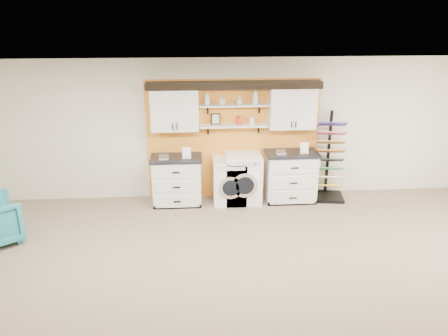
{
  "coord_description": "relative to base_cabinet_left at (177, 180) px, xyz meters",
  "views": [
    {
      "loc": [
        -0.76,
        -4.37,
        3.69
      ],
      "look_at": [
        -0.3,
        2.3,
        1.21
      ],
      "focal_mm": 35.0,
      "sensor_mm": 36.0,
      "label": 1
    }
  ],
  "objects": [
    {
      "name": "crown_molding",
      "position": [
        1.13,
        0.17,
        1.84
      ],
      "size": [
        3.3,
        0.41,
        0.13
      ],
      "color": "black",
      "rests_on": "wall_back"
    },
    {
      "name": "canister_red",
      "position": [
        1.23,
        0.16,
        1.14
      ],
      "size": [
        0.11,
        0.11,
        0.16
      ],
      "primitive_type": "cylinder",
      "color": "red",
      "rests_on": "shelf_lower"
    },
    {
      "name": "soap_bottle_b",
      "position": [
        0.9,
        0.16,
        1.54
      ],
      "size": [
        0.11,
        0.11,
        0.17
      ],
      "primitive_type": "imported",
      "rotation": [
        0.0,
        0.0,
        2.43
      ],
      "color": "silver",
      "rests_on": "shelf_upper"
    },
    {
      "name": "base_cabinet_left",
      "position": [
        0.0,
        0.0,
        0.0
      ],
      "size": [
        0.99,
        0.66,
        0.97
      ],
      "color": "white",
      "rests_on": "floor"
    },
    {
      "name": "upper_cabinet_right",
      "position": [
        2.26,
        0.15,
        1.4
      ],
      "size": [
        0.9,
        0.35,
        0.84
      ],
      "color": "white",
      "rests_on": "wall_back"
    },
    {
      "name": "soap_bottle_c",
      "position": [
        1.23,
        0.16,
        1.54
      ],
      "size": [
        0.15,
        0.15,
        0.15
      ],
      "primitive_type": "imported",
      "rotation": [
        0.0,
        0.0,
        5.05
      ],
      "color": "silver",
      "rests_on": "shelf_upper"
    },
    {
      "name": "soap_bottle_a",
      "position": [
        0.62,
        0.16,
        1.59
      ],
      "size": [
        0.12,
        0.12,
        0.26
      ],
      "primitive_type": "imported",
      "rotation": [
        0.0,
        0.0,
        3.32
      ],
      "color": "silver",
      "rests_on": "shelf_upper"
    },
    {
      "name": "shelf_upper",
      "position": [
        1.13,
        0.16,
        1.45
      ],
      "size": [
        1.32,
        0.28,
        0.03
      ],
      "primitive_type": "cube",
      "color": "white",
      "rests_on": "wall_back"
    },
    {
      "name": "wall_back",
      "position": [
        1.13,
        0.36,
        0.92
      ],
      "size": [
        10.0,
        0.0,
        10.0
      ],
      "primitive_type": "plane",
      "rotation": [
        1.57,
        0.0,
        0.0
      ],
      "color": "beige",
      "rests_on": "floor"
    },
    {
      "name": "floor",
      "position": [
        1.13,
        -3.64,
        -0.48
      ],
      "size": [
        10.0,
        10.0,
        0.0
      ],
      "primitive_type": "plane",
      "color": "#826B58",
      "rests_on": "ground"
    },
    {
      "name": "sample_rack",
      "position": [
        3.03,
        0.04,
        0.07
      ],
      "size": [
        0.72,
        0.63,
        1.79
      ],
      "rotation": [
        0.0,
        0.0,
        -0.14
      ],
      "color": "black",
      "rests_on": "floor"
    },
    {
      "name": "washer",
      "position": [
        1.03,
        -0.0,
        -0.04
      ],
      "size": [
        0.64,
        0.71,
        0.9
      ],
      "color": "white",
      "rests_on": "floor"
    },
    {
      "name": "picture_frame",
      "position": [
        0.78,
        0.21,
        1.17
      ],
      "size": [
        0.18,
        0.02,
        0.22
      ],
      "color": "black",
      "rests_on": "shelf_lower"
    },
    {
      "name": "soap_bottle_d",
      "position": [
        1.53,
        0.16,
        1.61
      ],
      "size": [
        0.17,
        0.17,
        0.31
      ],
      "primitive_type": "imported",
      "rotation": [
        0.0,
        0.0,
        -0.61
      ],
      "color": "silver",
      "rests_on": "shelf_upper"
    },
    {
      "name": "ceiling",
      "position": [
        1.13,
        -3.64,
        2.32
      ],
      "size": [
        10.0,
        10.0,
        0.0
      ],
      "primitive_type": "plane",
      "rotation": [
        3.14,
        0.0,
        0.0
      ],
      "color": "white",
      "rests_on": "wall_back"
    },
    {
      "name": "shelf_lower",
      "position": [
        1.13,
        0.16,
        1.05
      ],
      "size": [
        1.32,
        0.28,
        0.03
      ],
      "primitive_type": "cube",
      "color": "white",
      "rests_on": "wall_back"
    },
    {
      "name": "upper_cabinet_left",
      "position": [
        0.0,
        0.15,
        1.4
      ],
      "size": [
        0.9,
        0.35,
        0.84
      ],
      "color": "white",
      "rests_on": "wall_back"
    },
    {
      "name": "canister_cream",
      "position": [
        1.48,
        0.16,
        1.13
      ],
      "size": [
        0.1,
        0.1,
        0.14
      ],
      "primitive_type": "cylinder",
      "color": "silver",
      "rests_on": "shelf_lower"
    },
    {
      "name": "accent_panel",
      "position": [
        1.13,
        0.32,
        0.72
      ],
      "size": [
        3.4,
        0.07,
        2.4
      ],
      "primitive_type": "cube",
      "color": "orange",
      "rests_on": "wall_back"
    },
    {
      "name": "dryer",
      "position": [
        1.3,
        -0.0,
        0.01
      ],
      "size": [
        0.7,
        0.71,
        0.98
      ],
      "color": "white",
      "rests_on": "floor"
    },
    {
      "name": "base_cabinet_right",
      "position": [
        2.26,
        -0.0,
        0.02
      ],
      "size": [
        1.04,
        0.66,
        1.01
      ],
      "color": "white",
      "rests_on": "floor"
    }
  ]
}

